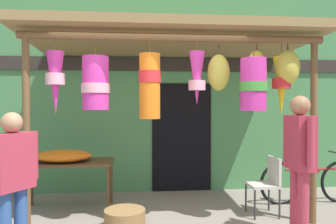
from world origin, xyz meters
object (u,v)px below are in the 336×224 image
display_table (68,166)px  wicker_basket_by_table (125,219)px  vendor_in_orange (12,176)px  folding_chair (267,180)px  customer_foreground (300,155)px  flower_heap_on_table (64,156)px  parked_bicycle (311,182)px

display_table → wicker_basket_by_table: bearing=-43.1°
vendor_in_orange → wicker_basket_by_table: bearing=38.4°
folding_chair → customer_foreground: customer_foreground is taller
flower_heap_on_table → vendor_in_orange: vendor_in_orange is taller
flower_heap_on_table → customer_foreground: size_ratio=0.49×
flower_heap_on_table → customer_foreground: bearing=-24.5°
folding_chair → parked_bicycle: parked_bicycle is taller
folding_chair → wicker_basket_by_table: 2.11m
display_table → folding_chair: 2.98m
flower_heap_on_table → display_table: bearing=47.9°
customer_foreground → parked_bicycle: bearing=56.8°
vendor_in_orange → customer_foreground: customer_foreground is taller
flower_heap_on_table → wicker_basket_by_table: (0.93, -0.78, -0.71)m
folding_chair → customer_foreground: bearing=-89.3°
display_table → wicker_basket_by_table: display_table is taller
vendor_in_orange → customer_foreground: (3.13, 0.28, 0.12)m
parked_bicycle → vendor_in_orange: bearing=-157.4°
flower_heap_on_table → wicker_basket_by_table: size_ratio=1.57×
display_table → folding_chair: folding_chair is taller
wicker_basket_by_table → vendor_in_orange: vendor_in_orange is taller
parked_bicycle → flower_heap_on_table: bearing=-179.2°
display_table → flower_heap_on_table: 0.18m
display_table → wicker_basket_by_table: (0.89, -0.83, -0.54)m
flower_heap_on_table → vendor_in_orange: 1.64m
folding_chair → parked_bicycle: size_ratio=0.48×
flower_heap_on_table → wicker_basket_by_table: bearing=-40.0°
flower_heap_on_table → folding_chair: 3.03m
flower_heap_on_table → vendor_in_orange: (-0.15, -1.64, 0.06)m
folding_chair → vendor_in_orange: 3.37m
display_table → customer_foreground: customer_foreground is taller
wicker_basket_by_table → customer_foreground: bearing=-15.7°
wicker_basket_by_table → parked_bicycle: (2.98, 0.83, 0.22)m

